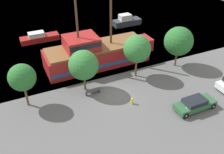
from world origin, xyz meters
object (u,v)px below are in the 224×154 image
at_px(moored_boat_dockside, 39,38).
at_px(parked_car_curb_front, 195,104).
at_px(fire_hydrant, 132,101).
at_px(moored_boat_outer, 126,21).
at_px(bench_promenade_east, 93,91).
at_px(pirate_ship, 96,53).

distance_m(moored_boat_dockside, parked_car_curb_front, 27.22).
height_order(parked_car_curb_front, fire_hydrant, parked_car_curb_front).
xyz_separation_m(moored_boat_outer, parked_car_curb_front, (-4.60, -24.77, -0.10)).
bearing_deg(moored_boat_dockside, fire_hydrant, -73.62).
xyz_separation_m(moored_boat_outer, fire_hydrant, (-10.27, -21.15, -0.38)).
relative_size(moored_boat_outer, fire_hydrant, 6.98).
xyz_separation_m(fire_hydrant, bench_promenade_east, (-3.35, 3.50, 0.03)).
bearing_deg(fire_hydrant, moored_boat_outer, 64.10).
xyz_separation_m(moored_boat_dockside, moored_boat_outer, (16.42, 0.25, 0.19)).
height_order(pirate_ship, moored_boat_dockside, pirate_ship).
height_order(moored_boat_outer, fire_hydrant, moored_boat_outer).
relative_size(pirate_ship, moored_boat_dockside, 2.49).
xyz_separation_m(pirate_ship, moored_boat_dockside, (-5.83, 10.96, -1.08)).
bearing_deg(parked_car_curb_front, fire_hydrant, 147.47).
bearing_deg(bench_promenade_east, moored_boat_outer, 52.35).
bearing_deg(fire_hydrant, parked_car_curb_front, -32.53).
xyz_separation_m(parked_car_curb_front, bench_promenade_east, (-9.02, 7.12, -0.25)).
relative_size(moored_boat_dockside, fire_hydrant, 8.19).
bearing_deg(parked_car_curb_front, bench_promenade_east, 141.72).
distance_m(moored_boat_outer, bench_promenade_east, 22.30).
height_order(pirate_ship, fire_hydrant, pirate_ship).
distance_m(fire_hydrant, bench_promenade_east, 4.84).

